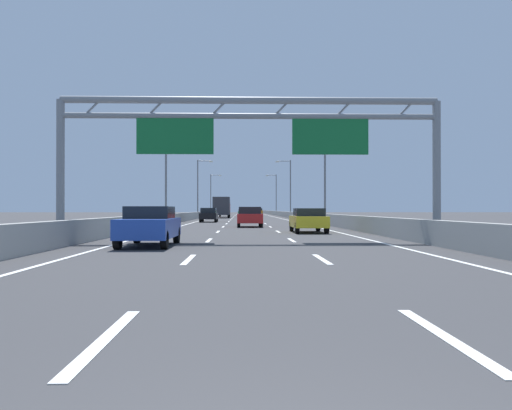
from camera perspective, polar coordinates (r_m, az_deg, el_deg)
The scene contains 56 objects.
ground_plane at distance 102.31m, azimuth -1.27°, elevation -1.19°, with size 260.00×260.00×0.00m, color #38383A.
lane_dash_left_0 at distance 6.12m, azimuth -15.38°, elevation -13.24°, with size 0.16×3.00×0.01m, color white.
lane_dash_left_1 at distance 14.93m, azimuth -7.01°, elevation -5.65°, with size 0.16×3.00×0.01m, color white.
lane_dash_left_2 at distance 23.88m, azimuth -4.92°, elevation -3.69°, with size 0.16×3.00×0.01m, color white.
lane_dash_left_3 at distance 32.86m, azimuth -3.98°, elevation -2.79°, with size 0.16×3.00×0.01m, color white.
lane_dash_left_4 at distance 41.84m, azimuth -3.44°, elevation -2.28°, with size 0.16×3.00×0.01m, color white.
lane_dash_left_5 at distance 50.83m, azimuth -3.09°, elevation -1.96°, with size 0.16×3.00×0.01m, color white.
lane_dash_left_6 at distance 59.83m, azimuth -2.85°, elevation -1.73°, with size 0.16×3.00×0.01m, color white.
lane_dash_left_7 at distance 68.82m, azimuth -2.67°, elevation -1.56°, with size 0.16×3.00×0.01m, color white.
lane_dash_left_8 at distance 77.82m, azimuth -2.53°, elevation -1.42°, with size 0.16×3.00×0.01m, color white.
lane_dash_left_9 at distance 86.82m, azimuth -2.42°, elevation -1.32°, with size 0.16×3.00×0.01m, color white.
lane_dash_left_10 at distance 95.82m, azimuth -2.33°, elevation -1.24°, with size 0.16×3.00×0.01m, color white.
lane_dash_left_11 at distance 104.81m, azimuth -2.26°, elevation -1.17°, with size 0.16×3.00×0.01m, color white.
lane_dash_left_12 at distance 113.81m, azimuth -2.19°, elevation -1.11°, with size 0.16×3.00×0.01m, color white.
lane_dash_left_13 at distance 122.81m, azimuth -2.14°, elevation -1.06°, with size 0.16×3.00×0.01m, color white.
lane_dash_left_14 at distance 131.81m, azimuth -2.10°, elevation -1.01°, with size 0.16×3.00×0.01m, color white.
lane_dash_left_15 at distance 140.81m, azimuth -2.06°, elevation -0.98°, with size 0.16×3.00×0.01m, color white.
lane_dash_left_16 at distance 149.81m, azimuth -2.02°, elevation -0.94°, with size 0.16×3.00×0.01m, color white.
lane_dash_left_17 at distance 158.81m, azimuth -1.99°, elevation -0.91°, with size 0.16×3.00×0.01m, color white.
lane_dash_right_0 at distance 6.34m, azimuth 19.06°, elevation -12.79°, with size 0.16×3.00×0.01m, color white.
lane_dash_right_1 at distance 15.02m, azimuth 6.87°, elevation -5.62°, with size 0.16×3.00×0.01m, color white.
lane_dash_right_2 at distance 23.93m, azimuth 3.73°, elevation -3.68°, with size 0.16×3.00×0.01m, color white.
lane_dash_right_3 at distance 32.90m, azimuth 2.31°, elevation -2.79°, with size 0.16×3.00×0.01m, color white.
lane_dash_right_4 at distance 41.87m, azimuth 1.50°, elevation -2.28°, with size 0.16×3.00×0.01m, color white.
lane_dash_right_5 at distance 50.86m, azimuth 0.97°, elevation -1.96°, with size 0.16×3.00×0.01m, color white.
lane_dash_right_6 at distance 59.85m, azimuth 0.60°, elevation -1.73°, with size 0.16×3.00×0.01m, color white.
lane_dash_right_7 at distance 68.84m, azimuth 0.33°, elevation -1.56°, with size 0.16×3.00×0.01m, color white.
lane_dash_right_8 at distance 77.84m, azimuth 0.12°, elevation -1.42°, with size 0.16×3.00×0.01m, color white.
lane_dash_right_9 at distance 86.83m, azimuth -0.04°, elevation -1.32°, with size 0.16×3.00×0.01m, color white.
lane_dash_right_10 at distance 95.83m, azimuth -0.18°, elevation -1.24°, with size 0.16×3.00×0.01m, color white.
lane_dash_right_11 at distance 104.83m, azimuth -0.29°, elevation -1.17°, with size 0.16×3.00×0.01m, color white.
lane_dash_right_12 at distance 113.82m, azimuth -0.38°, elevation -1.11°, with size 0.16×3.00×0.01m, color white.
lane_dash_right_13 at distance 122.82m, azimuth -0.46°, elevation -1.06°, with size 0.16×3.00×0.01m, color white.
lane_dash_right_14 at distance 131.82m, azimuth -0.53°, elevation -1.01°, with size 0.16×3.00×0.01m, color white.
lane_dash_right_15 at distance 140.82m, azimuth -0.59°, elevation -0.98°, with size 0.16×3.00×0.01m, color white.
lane_dash_right_16 at distance 149.82m, azimuth -0.64°, elevation -0.94°, with size 0.16×3.00×0.01m, color white.
lane_dash_right_17 at distance 158.82m, azimuth -0.69°, elevation -0.91°, with size 0.16×3.00×0.01m, color white.
edge_line_left at distance 90.44m, azimuth -4.57°, elevation -1.28°, with size 0.16×176.00×0.01m, color white.
edge_line_right at distance 90.48m, azimuth 2.09°, elevation -1.28°, with size 0.16×176.00×0.01m, color white.
barrier_left at distance 112.49m, azimuth -4.80°, elevation -0.88°, with size 0.45×220.00×0.95m.
barrier_right at distance 112.53m, azimuth 2.23°, elevation -0.88°, with size 0.45×220.00×0.95m.
sign_gantry at distance 24.54m, azimuth -0.54°, elevation 7.72°, with size 17.09×0.36×6.36m.
streetlamp_left_mid at distance 53.57m, azimuth -9.10°, elevation 3.90°, with size 2.58×0.28×9.50m.
streetlamp_right_mid at distance 53.67m, azimuth 6.94°, elevation 3.89°, with size 2.58×0.28×9.50m.
streetlamp_left_far at distance 91.18m, azimuth -5.94°, elevation 2.11°, with size 2.58×0.28×9.50m.
streetlamp_right_far at distance 91.24m, azimuth 3.46°, elevation 2.11°, with size 2.58×0.28×9.50m.
streetlamp_left_distant at distance 128.94m, azimuth -4.63°, elevation 1.37°, with size 2.58×0.28×9.50m.
streetlamp_right_distant at distance 128.99m, azimuth 2.01°, elevation 1.37°, with size 2.58×0.28×9.50m.
blue_car at distance 20.63m, azimuth -11.01°, elevation -2.08°, with size 1.80×4.54×1.46m.
green_car at distance 101.63m, azimuth -1.40°, elevation -0.79°, with size 1.73×4.40×1.39m.
orange_car at distance 132.94m, azimuth 0.32°, elevation -0.68°, with size 1.72×4.16×1.55m.
silver_car at distance 97.55m, azimuth -3.33°, elevation -0.78°, with size 1.73×4.25×1.48m.
red_car at distance 41.80m, azimuth -0.66°, elevation -1.24°, with size 1.90×4.17×1.53m.
black_car at distance 57.53m, azimuth -4.93°, elevation -1.02°, with size 1.76×4.55×1.49m.
yellow_car at distance 31.96m, azimuth 5.47°, elevation -1.54°, with size 1.85×4.49×1.41m.
box_truck at distance 85.44m, azimuth -3.58°, elevation -0.18°, with size 2.48×8.54×3.20m.
Camera 1 is at (-0.37, -2.30, 1.37)m, focal length 38.44 mm.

